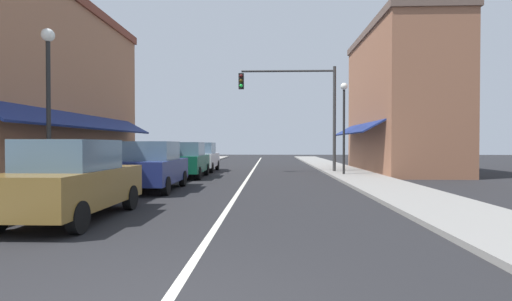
{
  "coord_description": "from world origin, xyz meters",
  "views": [
    {
      "loc": [
        1.09,
        -3.49,
        1.67
      ],
      "look_at": [
        0.46,
        13.98,
        1.39
      ],
      "focal_mm": 27.33,
      "sensor_mm": 36.0,
      "label": 1
    }
  ],
  "objects_px": {
    "traffic_signal_mast_arm": "(302,100)",
    "parked_car_third_left": "(187,160)",
    "street_lamp_left_near": "(48,86)",
    "parked_car_nearest_left": "(72,180)",
    "street_lamp_right_mid": "(344,114)",
    "parked_car_second_left": "(153,166)",
    "parked_car_far_left": "(202,157)"
  },
  "relations": [
    {
      "from": "parked_car_third_left",
      "to": "parked_car_nearest_left",
      "type": "bearing_deg",
      "value": -92.25
    },
    {
      "from": "parked_car_second_left",
      "to": "traffic_signal_mast_arm",
      "type": "xyz_separation_m",
      "value": [
        6.04,
        8.65,
        3.33
      ]
    },
    {
      "from": "parked_car_nearest_left",
      "to": "parked_car_second_left",
      "type": "distance_m",
      "value": 5.46
    },
    {
      "from": "parked_car_third_left",
      "to": "street_lamp_right_mid",
      "type": "bearing_deg",
      "value": 6.02
    },
    {
      "from": "parked_car_nearest_left",
      "to": "street_lamp_right_mid",
      "type": "xyz_separation_m",
      "value": [
        8.19,
        11.93,
        2.38
      ]
    },
    {
      "from": "parked_car_nearest_left",
      "to": "traffic_signal_mast_arm",
      "type": "height_order",
      "value": "traffic_signal_mast_arm"
    },
    {
      "from": "parked_car_nearest_left",
      "to": "parked_car_second_left",
      "type": "xyz_separation_m",
      "value": [
        0.15,
        5.46,
        0.0
      ]
    },
    {
      "from": "traffic_signal_mast_arm",
      "to": "parked_car_second_left",
      "type": "bearing_deg",
      "value": -124.95
    },
    {
      "from": "traffic_signal_mast_arm",
      "to": "street_lamp_left_near",
      "type": "xyz_separation_m",
      "value": [
        -8.02,
        -11.84,
        -0.92
      ]
    },
    {
      "from": "parked_car_third_left",
      "to": "street_lamp_left_near",
      "type": "distance_m",
      "value": 9.2
    },
    {
      "from": "street_lamp_left_near",
      "to": "street_lamp_right_mid",
      "type": "relative_size",
      "value": 1.01
    },
    {
      "from": "parked_car_second_left",
      "to": "street_lamp_left_near",
      "type": "height_order",
      "value": "street_lamp_left_near"
    },
    {
      "from": "parked_car_nearest_left",
      "to": "parked_car_second_left",
      "type": "relative_size",
      "value": 0.99
    },
    {
      "from": "parked_car_second_left",
      "to": "parked_car_far_left",
      "type": "xyz_separation_m",
      "value": [
        0.01,
        9.82,
        0.0
      ]
    },
    {
      "from": "traffic_signal_mast_arm",
      "to": "street_lamp_left_near",
      "type": "height_order",
      "value": "traffic_signal_mast_arm"
    },
    {
      "from": "parked_car_nearest_left",
      "to": "parked_car_third_left",
      "type": "distance_m",
      "value": 10.92
    },
    {
      "from": "parked_car_second_left",
      "to": "parked_car_third_left",
      "type": "height_order",
      "value": "same"
    },
    {
      "from": "parked_car_nearest_left",
      "to": "street_lamp_right_mid",
      "type": "bearing_deg",
      "value": 55.58
    },
    {
      "from": "parked_car_second_left",
      "to": "parked_car_third_left",
      "type": "bearing_deg",
      "value": 88.49
    },
    {
      "from": "parked_car_far_left",
      "to": "parked_car_nearest_left",
      "type": "bearing_deg",
      "value": -91.16
    },
    {
      "from": "traffic_signal_mast_arm",
      "to": "street_lamp_right_mid",
      "type": "height_order",
      "value": "traffic_signal_mast_arm"
    },
    {
      "from": "street_lamp_right_mid",
      "to": "street_lamp_left_near",
      "type": "bearing_deg",
      "value": -136.04
    },
    {
      "from": "traffic_signal_mast_arm",
      "to": "parked_car_third_left",
      "type": "bearing_deg",
      "value": -151.94
    },
    {
      "from": "parked_car_second_left",
      "to": "street_lamp_right_mid",
      "type": "bearing_deg",
      "value": 37.85
    },
    {
      "from": "parked_car_third_left",
      "to": "parked_car_far_left",
      "type": "xyz_separation_m",
      "value": [
        -0.04,
        4.37,
        0.0
      ]
    },
    {
      "from": "parked_car_far_left",
      "to": "street_lamp_left_near",
      "type": "height_order",
      "value": "street_lamp_left_near"
    },
    {
      "from": "street_lamp_left_near",
      "to": "traffic_signal_mast_arm",
      "type": "bearing_deg",
      "value": 55.88
    },
    {
      "from": "parked_car_far_left",
      "to": "street_lamp_left_near",
      "type": "relative_size",
      "value": 0.84
    },
    {
      "from": "parked_car_far_left",
      "to": "street_lamp_left_near",
      "type": "bearing_deg",
      "value": -99.26
    },
    {
      "from": "traffic_signal_mast_arm",
      "to": "street_lamp_right_mid",
      "type": "bearing_deg",
      "value": -47.52
    },
    {
      "from": "parked_car_nearest_left",
      "to": "street_lamp_right_mid",
      "type": "height_order",
      "value": "street_lamp_right_mid"
    },
    {
      "from": "parked_car_nearest_left",
      "to": "parked_car_third_left",
      "type": "bearing_deg",
      "value": 89.0
    }
  ]
}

